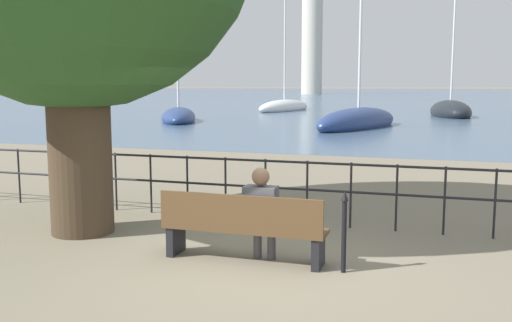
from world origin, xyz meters
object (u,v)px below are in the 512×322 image
Objects in this scene: park_bench at (243,228)px; sailboat_4 at (179,117)px; sailboat_1 at (358,121)px; closed_umbrella at (344,227)px; sailboat_2 at (450,111)px; seated_person_left at (261,210)px; sailboat_5 at (284,107)px; harbor_lighthouse at (312,40)px.

sailboat_4 is at bearing 117.04° from park_bench.
closed_umbrella is at bearing -66.60° from sailboat_1.
sailboat_2 is at bearing 10.45° from sailboat_4.
sailboat_2 is (2.92, 36.17, -0.31)m from seated_person_left.
park_bench is 1.75× the size of seated_person_left.
sailboat_5 is at bearing 105.85° from closed_umbrella.
sailboat_1 reaches higher than closed_umbrella.
sailboat_4 is (-14.23, 25.35, -0.26)m from closed_umbrella.
park_bench is at bearing -86.73° from sailboat_4.
sailboat_1 is 0.49× the size of harbor_lighthouse.
sailboat_2 is 0.42× the size of harbor_lighthouse.
park_bench is 42.27m from sailboat_5.
park_bench is 1.31m from closed_umbrella.
sailboat_1 is 1.17× the size of sailboat_2.
closed_umbrella is 0.04× the size of harbor_lighthouse.
harbor_lighthouse reaches higher than sailboat_4.
sailboat_1 is 106.58m from harbor_lighthouse.
harbor_lighthouse is (-26.66, 126.30, 11.98)m from seated_person_left.
harbor_lighthouse reaches higher than sailboat_1.
sailboat_1 is at bearing 94.60° from seated_person_left.
sailboat_2 reaches higher than sailboat_4.
sailboat_5 is at bearing 104.16° from park_bench.
harbor_lighthouse is at bearing 101.92° from seated_person_left.
sailboat_2 is (4.81, 12.80, 0.01)m from sailboat_1.
sailboat_5 is 87.77m from harbor_lighthouse.
closed_umbrella is at bearing -84.46° from sailboat_4.
seated_person_left is at bearing 19.32° from park_bench.
sailboat_5 is at bearing 56.86° from sailboat_4.
closed_umbrella is 42.63m from sailboat_5.
sailboat_2 is at bearing 85.38° from seated_person_left.
sailboat_5 is (-10.34, 40.98, -0.12)m from park_bench.
sailboat_1 is (-1.88, 23.37, -0.32)m from seated_person_left.
sailboat_5 reaches higher than park_bench.
sailboat_4 is at bearing 119.31° from closed_umbrella.
harbor_lighthouse is at bearing 97.56° from sailboat_2.
park_bench is 0.16× the size of sailboat_1.
sailboat_2 reaches higher than seated_person_left.
harbor_lighthouse is at bearing 112.11° from sailboat_5.
sailboat_2 is 1.05× the size of sailboat_4.
sailboat_5 reaches higher than sailboat_2.
sailboat_5 reaches higher than closed_umbrella.
sailboat_5 is at bearing -79.32° from harbor_lighthouse.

